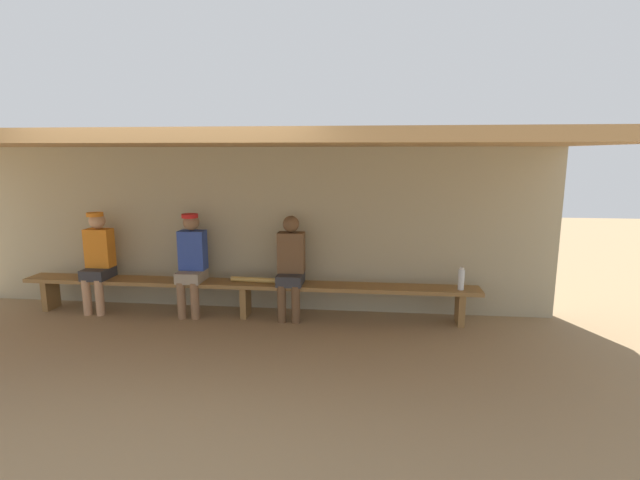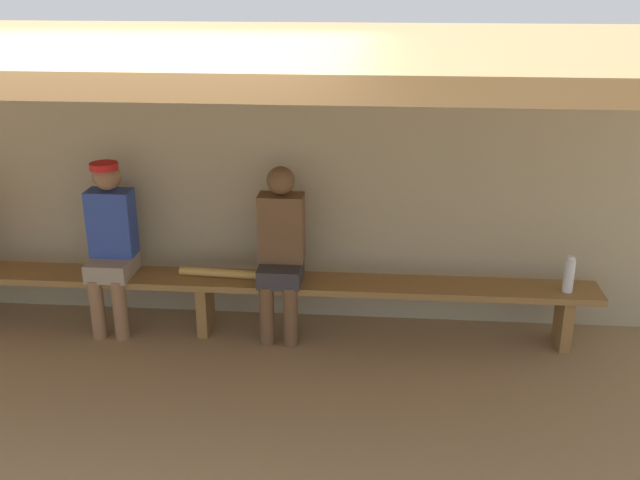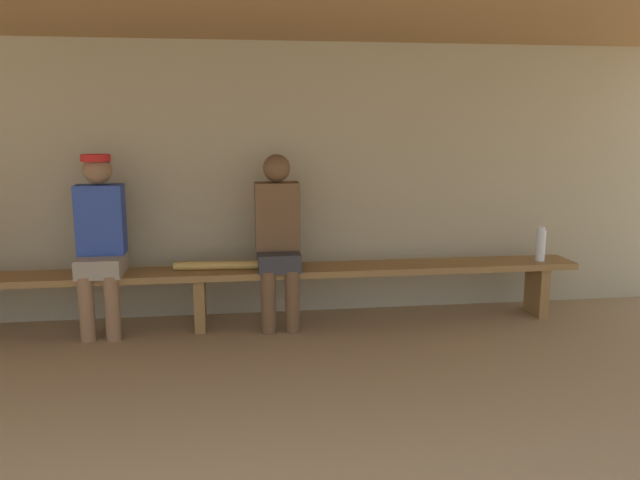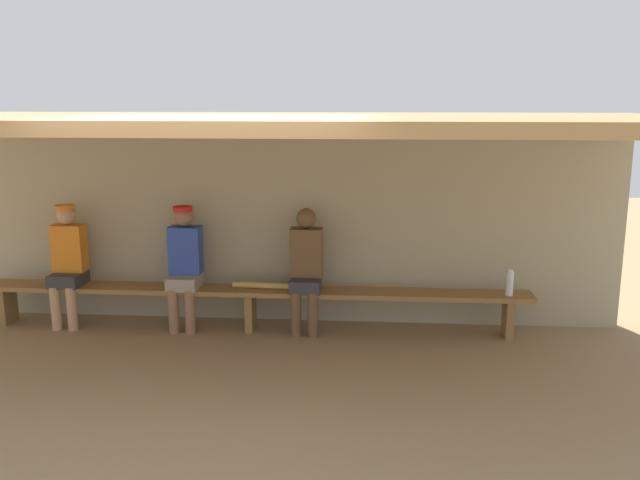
{
  "view_description": "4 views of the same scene",
  "coord_description": "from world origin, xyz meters",
  "px_view_note": "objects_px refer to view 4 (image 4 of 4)",
  "views": [
    {
      "loc": [
        1.62,
        -4.25,
        2.13
      ],
      "look_at": [
        1.01,
        1.34,
        1.08
      ],
      "focal_mm": 26.45,
      "sensor_mm": 36.0,
      "label": 1
    },
    {
      "loc": [
        1.35,
        -3.6,
        2.72
      ],
      "look_at": [
        0.94,
        1.19,
        0.93
      ],
      "focal_mm": 41.45,
      "sensor_mm": 36.0,
      "label": 2
    },
    {
      "loc": [
        0.28,
        -3.2,
        1.59
      ],
      "look_at": [
        0.89,
        1.22,
        0.74
      ],
      "focal_mm": 35.28,
      "sensor_mm": 36.0,
      "label": 3
    },
    {
      "loc": [
        1.31,
        -5.38,
        2.48
      ],
      "look_at": [
        0.77,
        1.4,
        1.04
      ],
      "focal_mm": 37.9,
      "sensor_mm": 36.0,
      "label": 4
    }
  ],
  "objects_px": {
    "bench": "(250,295)",
    "player_in_red": "(306,265)",
    "baseball_bat": "(273,286)",
    "water_bottle_blue": "(510,283)",
    "player_middle": "(68,259)",
    "player_with_sunglasses": "(185,261)"
  },
  "relations": [
    {
      "from": "bench",
      "to": "player_in_red",
      "type": "relative_size",
      "value": 4.49
    },
    {
      "from": "baseball_bat",
      "to": "water_bottle_blue",
      "type": "bearing_deg",
      "value": 3.13
    },
    {
      "from": "player_middle",
      "to": "water_bottle_blue",
      "type": "bearing_deg",
      "value": -0.49
    },
    {
      "from": "player_with_sunglasses",
      "to": "baseball_bat",
      "type": "distance_m",
      "value": 0.99
    },
    {
      "from": "water_bottle_blue",
      "to": "baseball_bat",
      "type": "distance_m",
      "value": 2.49
    },
    {
      "from": "bench",
      "to": "player_in_red",
      "type": "xyz_separation_m",
      "value": [
        0.61,
        0.0,
        0.34
      ]
    },
    {
      "from": "player_in_red",
      "to": "water_bottle_blue",
      "type": "relative_size",
      "value": 4.77
    },
    {
      "from": "player_middle",
      "to": "baseball_bat",
      "type": "distance_m",
      "value": 2.28
    },
    {
      "from": "water_bottle_blue",
      "to": "bench",
      "type": "bearing_deg",
      "value": 179.23
    },
    {
      "from": "player_in_red",
      "to": "player_middle",
      "type": "distance_m",
      "value": 2.62
    },
    {
      "from": "player_with_sunglasses",
      "to": "player_in_red",
      "type": "bearing_deg",
      "value": -0.02
    },
    {
      "from": "player_with_sunglasses",
      "to": "baseball_bat",
      "type": "relative_size",
      "value": 1.52
    },
    {
      "from": "player_with_sunglasses",
      "to": "water_bottle_blue",
      "type": "xyz_separation_m",
      "value": [
        3.45,
        -0.04,
        -0.15
      ]
    },
    {
      "from": "player_with_sunglasses",
      "to": "baseball_bat",
      "type": "bearing_deg",
      "value": -0.21
    },
    {
      "from": "water_bottle_blue",
      "to": "player_middle",
      "type": "bearing_deg",
      "value": 179.51
    },
    {
      "from": "player_in_red",
      "to": "player_middle",
      "type": "xyz_separation_m",
      "value": [
        -2.62,
        0.0,
        0.02
      ]
    },
    {
      "from": "baseball_bat",
      "to": "player_middle",
      "type": "bearing_deg",
      "value": -176.11
    },
    {
      "from": "bench",
      "to": "player_with_sunglasses",
      "type": "height_order",
      "value": "player_with_sunglasses"
    },
    {
      "from": "bench",
      "to": "player_middle",
      "type": "height_order",
      "value": "player_middle"
    },
    {
      "from": "baseball_bat",
      "to": "player_with_sunglasses",
      "type": "bearing_deg",
      "value": -176.23
    },
    {
      "from": "player_with_sunglasses",
      "to": "water_bottle_blue",
      "type": "relative_size",
      "value": 4.81
    },
    {
      "from": "player_middle",
      "to": "player_in_red",
      "type": "bearing_deg",
      "value": -0.01
    }
  ]
}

